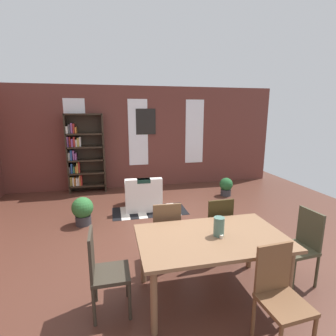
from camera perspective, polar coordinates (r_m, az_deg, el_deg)
ground_plane at (r=4.36m, az=-0.75°, el=-17.18°), size 9.49×9.49×0.00m
back_wall_brick at (r=7.51m, az=-6.67°, el=6.73°), size 8.20×0.12×2.87m
window_pane_0 at (r=7.44m, az=-19.72°, el=7.16°), size 0.55×0.02×1.86m
window_pane_1 at (r=7.42m, az=-6.64°, el=7.78°), size 0.55×0.02×1.86m
window_pane_2 at (r=7.78m, az=5.87°, el=8.00°), size 0.55×0.02×1.86m
dining_table at (r=3.12m, az=9.66°, el=-16.06°), size 1.69×1.02×0.76m
vase_on_table at (r=3.06m, az=11.23°, el=-12.62°), size 0.12×0.12×0.22m
tealight_candle_0 at (r=3.05m, az=11.77°, el=-14.66°), size 0.04×0.04×0.04m
dining_chair_head_right at (r=3.79m, az=27.45°, el=-14.70°), size 0.43×0.43×0.95m
dining_chair_near_right at (r=2.83m, az=23.51°, el=-24.10°), size 0.43×0.43×0.95m
dining_chair_head_left at (r=3.01m, az=-14.13°, el=-20.95°), size 0.40×0.40×0.95m
dining_chair_far_right at (r=3.93m, az=10.75°, el=-12.49°), size 0.42×0.42×0.95m
dining_chair_far_left at (r=3.72m, az=-0.51°, el=-13.79°), size 0.42×0.42×0.95m
bookshelf_tall at (r=7.30m, az=-18.37°, el=3.01°), size 0.98×0.32×2.12m
armchair_white at (r=5.92m, az=-5.59°, el=-6.18°), size 0.83×0.83×0.75m
potted_plant_by_shelf at (r=5.29m, az=-18.41°, el=-8.83°), size 0.41×0.41×0.55m
potted_plant_corner at (r=6.91m, az=12.76°, el=-3.95°), size 0.34×0.34×0.48m
striped_rug at (r=5.79m, az=-4.09°, el=-9.49°), size 1.62×0.77×0.01m
framed_picture at (r=7.43m, az=-4.95°, el=10.20°), size 0.56×0.03×0.72m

